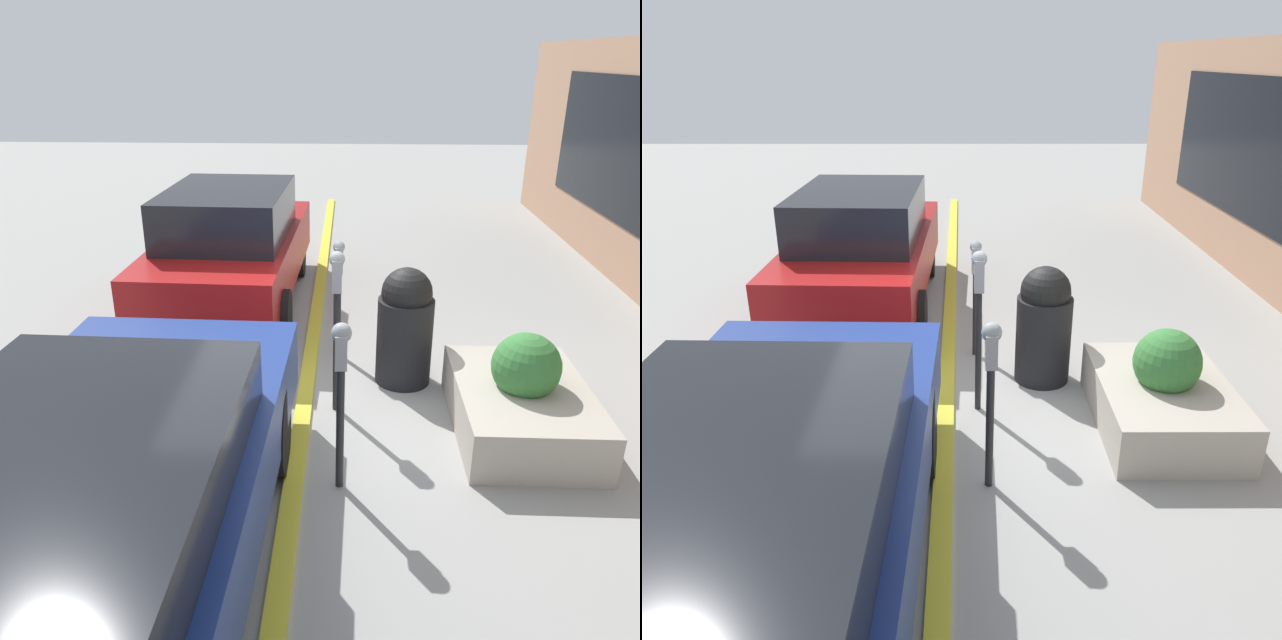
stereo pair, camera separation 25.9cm
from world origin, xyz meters
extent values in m
plane|color=#999993|center=(0.00, 0.00, 0.00)|extent=(40.00, 40.00, 0.00)
cube|color=gold|center=(0.00, 0.08, 0.02)|extent=(19.00, 0.16, 0.04)
cube|color=black|center=(4.28, -4.39, 1.91)|extent=(5.70, 0.02, 2.08)
cylinder|color=#232326|center=(-1.23, -0.29, 0.54)|extent=(0.06, 0.06, 1.08)
cube|color=#99999E|center=(-1.23, -0.29, 1.22)|extent=(0.18, 0.09, 0.27)
sphere|color=gray|center=(-1.23, -0.29, 1.35)|extent=(0.15, 0.15, 0.15)
cylinder|color=#232326|center=(-0.05, -0.23, 0.62)|extent=(0.06, 0.06, 1.24)
cube|color=#99999E|center=(-0.05, -0.23, 1.39)|extent=(0.17, 0.09, 0.30)
sphere|color=gray|center=(-0.05, -0.23, 1.54)|extent=(0.14, 0.14, 0.14)
cylinder|color=#232326|center=(1.17, -0.23, 0.50)|extent=(0.06, 0.06, 1.00)
cube|color=#99999E|center=(1.17, -0.23, 1.15)|extent=(0.15, 0.09, 0.30)
sphere|color=gray|center=(1.17, -0.23, 1.30)|extent=(0.13, 0.13, 0.13)
cube|color=#B2A899|center=(-0.36, -1.93, 0.23)|extent=(1.67, 1.17, 0.47)
sphere|color=#387A38|center=(-0.36, -1.93, 0.67)|extent=(0.61, 0.61, 0.61)
cube|color=navy|center=(-2.48, 1.16, 0.67)|extent=(4.74, 2.07, 0.60)
cube|color=black|center=(-2.67, 1.16, 1.18)|extent=(2.48, 1.78, 0.41)
cylinder|color=black|center=(-1.03, 0.26, 0.37)|extent=(0.74, 0.23, 0.74)
cylinder|color=black|center=(-1.03, 2.06, 0.37)|extent=(0.74, 0.23, 0.74)
cube|color=maroon|center=(2.73, 1.24, 0.68)|extent=(4.13, 1.86, 0.68)
cube|color=black|center=(2.56, 1.24, 1.33)|extent=(2.17, 1.58, 0.62)
cylinder|color=black|center=(3.99, 0.45, 0.34)|extent=(0.67, 0.21, 0.67)
cylinder|color=black|center=(3.99, 2.03, 0.34)|extent=(0.67, 0.21, 0.67)
cylinder|color=black|center=(1.46, 0.45, 0.34)|extent=(0.67, 0.21, 0.67)
cylinder|color=black|center=(1.46, 2.03, 0.34)|extent=(0.67, 0.21, 0.67)
cylinder|color=black|center=(0.58, -0.93, 0.46)|extent=(0.58, 0.58, 0.92)
sphere|color=black|center=(0.58, -0.93, 1.00)|extent=(0.52, 0.52, 0.52)
camera|label=1|loc=(-5.36, -0.32, 3.21)|focal=35.00mm
camera|label=2|loc=(-5.37, -0.06, 3.21)|focal=35.00mm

